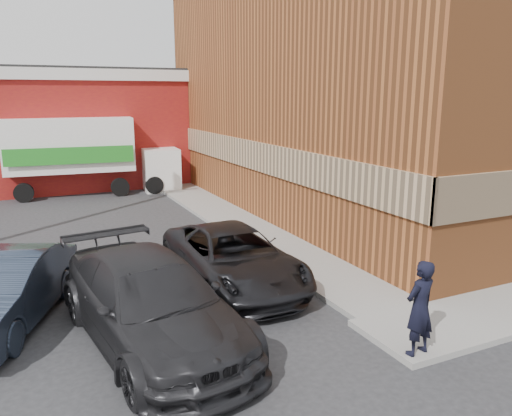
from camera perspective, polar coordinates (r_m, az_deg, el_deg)
name	(u,v)px	position (r m, az deg, el deg)	size (l,w,h in m)	color
ground	(368,321)	(10.45, 12.73, -12.46)	(90.00, 90.00, 0.00)	#28282B
brick_building	(405,87)	(21.83, 16.66, 13.08)	(14.25, 18.25, 9.36)	#985127
sidewalk_west	(227,217)	(18.15, -3.31, -1.01)	(1.80, 18.00, 0.12)	gray
warehouse	(18,127)	(27.41, -25.59, 8.30)	(16.30, 8.30, 5.60)	maroon
man	(420,308)	(8.88, 18.21, -10.79)	(0.60, 0.40, 1.65)	black
sedan	(4,291)	(10.92, -26.81, -8.44)	(1.49, 4.28, 1.41)	#283243
suv_a	(233,258)	(11.72, -2.64, -5.70)	(2.27, 4.92, 1.37)	black
suv_b	(151,303)	(9.25, -11.90, -10.53)	(2.20, 5.41, 1.57)	black
box_truck	(86,151)	(23.46, -18.82, 6.23)	(7.07, 2.68, 3.41)	white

